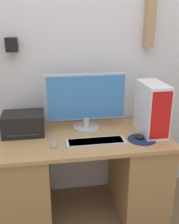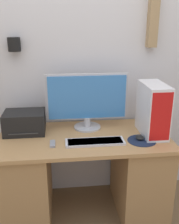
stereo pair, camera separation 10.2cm
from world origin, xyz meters
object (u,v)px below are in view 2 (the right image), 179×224
(mouse, at_px, (140,137))
(printer, at_px, (25,122))
(monitor, at_px, (87,100))
(keyboard, at_px, (95,142))
(remote_control, at_px, (53,144))
(computer_tower, at_px, (153,110))

(mouse, relative_size, printer, 0.25)
(monitor, height_order, keyboard, monitor)
(monitor, distance_m, remote_control, 0.50)
(computer_tower, xyz_separation_m, remote_control, (-0.82, -0.12, -0.21))
(keyboard, relative_size, remote_control, 4.09)
(keyboard, relative_size, mouse, 5.45)
(keyboard, height_order, computer_tower, computer_tower)
(keyboard, xyz_separation_m, computer_tower, (0.49, 0.12, 0.20))
(keyboard, bearing_deg, monitor, 95.18)
(printer, xyz_separation_m, remote_control, (0.23, -0.26, -0.08))
(computer_tower, bearing_deg, mouse, -141.79)
(keyboard, distance_m, computer_tower, 0.55)
(computer_tower, relative_size, printer, 1.27)
(mouse, relative_size, remote_control, 0.75)
(keyboard, xyz_separation_m, mouse, (0.36, 0.02, 0.01))
(remote_control, bearing_deg, monitor, 45.73)
(mouse, relative_size, computer_tower, 0.20)
(remote_control, bearing_deg, printer, 131.48)
(monitor, xyz_separation_m, computer_tower, (0.52, -0.19, -0.04))
(printer, bearing_deg, monitor, 4.47)
(keyboard, bearing_deg, mouse, 3.55)
(computer_tower, distance_m, remote_control, 0.85)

